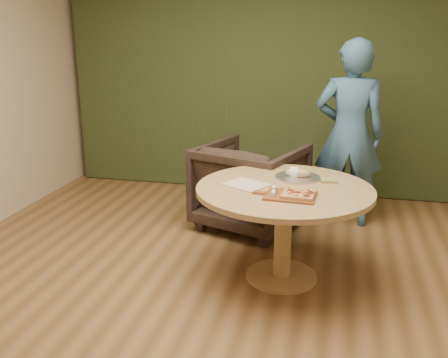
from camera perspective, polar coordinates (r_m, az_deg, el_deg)
room_shell at (r=3.04m, az=-2.27°, el=7.67°), size 5.04×6.04×2.84m
curtain at (r=5.87m, az=5.37°, el=12.01°), size 4.80×0.14×2.78m
pedestal_table at (r=3.79m, az=6.87°, el=-2.95°), size 1.33×1.33×0.75m
pizza_paddle at (r=3.54m, az=7.46°, el=-1.89°), size 0.45×0.30×0.01m
flatbread_pizza at (r=3.51m, az=8.52°, el=-1.72°), size 0.23×0.23×0.04m
cutlery_roll at (r=3.56m, az=5.71°, el=-1.31°), size 0.04×0.20×0.03m
newspaper at (r=3.76m, az=2.55°, el=-0.65°), size 0.38×0.37×0.01m
serving_tray at (r=3.98m, az=8.41°, el=0.19°), size 0.36×0.36×0.02m
bread_roll at (r=3.97m, az=8.31°, el=0.70°), size 0.19×0.09×0.09m
green_packet at (r=3.93m, az=11.86°, el=-0.18°), size 0.13×0.11×0.02m
armchair at (r=4.84m, az=3.11°, el=-0.28°), size 1.12×1.09×0.92m
person_standing at (r=4.97m, az=14.12°, el=4.96°), size 0.67×0.44×1.81m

